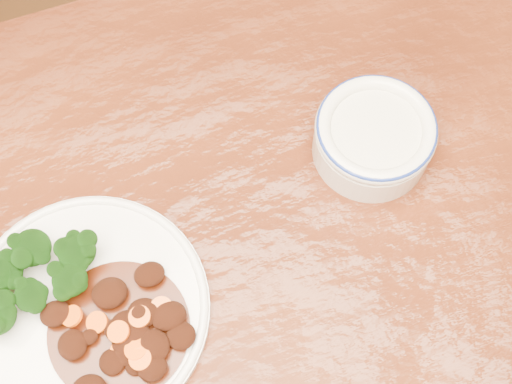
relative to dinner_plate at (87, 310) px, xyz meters
name	(u,v)px	position (x,y,z in m)	size (l,w,h in m)	color
dinner_plate	(87,310)	(0.00, 0.00, 0.00)	(0.23, 0.23, 0.01)	white
broccoli_florets	(32,275)	(-0.04, 0.04, 0.03)	(0.12, 0.09, 0.04)	olive
mince_stew	(126,332)	(0.03, -0.03, 0.01)	(0.13, 0.13, 0.02)	#421507
dip_bowl	(374,137)	(0.32, 0.08, 0.02)	(0.12, 0.12, 0.06)	silver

